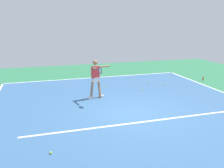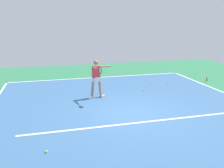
# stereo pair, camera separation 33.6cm
# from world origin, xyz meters

# --- Properties ---
(ground_plane) EXTENTS (22.30, 22.30, 0.00)m
(ground_plane) POSITION_xyz_m (0.00, 0.00, 0.00)
(ground_plane) COLOR #2D754C
(court_surface) EXTENTS (10.81, 12.59, 0.00)m
(court_surface) POSITION_xyz_m (0.00, 0.00, 0.00)
(court_surface) COLOR #38608E
(court_surface) RESTS_ON ground_plane
(court_line_baseline_near) EXTENTS (10.81, 0.10, 0.01)m
(court_line_baseline_near) POSITION_xyz_m (0.00, -6.24, 0.00)
(court_line_baseline_near) COLOR white
(court_line_baseline_near) RESTS_ON ground_plane
(court_line_service) EXTENTS (8.10, 0.10, 0.01)m
(court_line_service) POSITION_xyz_m (0.00, 0.93, 0.00)
(court_line_service) COLOR white
(court_line_service) RESTS_ON ground_plane
(court_line_centre_mark) EXTENTS (0.10, 0.30, 0.01)m
(court_line_centre_mark) POSITION_xyz_m (0.00, -6.04, 0.00)
(court_line_centre_mark) COLOR white
(court_line_centre_mark) RESTS_ON ground_plane
(tennis_player) EXTENTS (1.12, 1.26, 1.77)m
(tennis_player) POSITION_xyz_m (0.88, -2.21, 1.02)
(tennis_player) COLOR #9E7051
(tennis_player) RESTS_ON ground_plane
(tennis_ball_by_sideline) EXTENTS (0.07, 0.07, 0.07)m
(tennis_ball_by_sideline) POSITION_xyz_m (-1.64, -2.79, 0.03)
(tennis_ball_by_sideline) COLOR yellow
(tennis_ball_by_sideline) RESTS_ON ground_plane
(tennis_ball_by_baseline) EXTENTS (0.07, 0.07, 0.07)m
(tennis_ball_by_baseline) POSITION_xyz_m (-2.59, -4.02, 0.03)
(tennis_ball_by_baseline) COLOR yellow
(tennis_ball_by_baseline) RESTS_ON ground_plane
(tennis_ball_near_service_line) EXTENTS (0.07, 0.07, 0.07)m
(tennis_ball_near_service_line) POSITION_xyz_m (3.13, 2.16, 0.03)
(tennis_ball_near_service_line) COLOR #C6E53D
(tennis_ball_near_service_line) RESTS_ON ground_plane
(tennis_ball_centre_court) EXTENTS (0.07, 0.07, 0.07)m
(tennis_ball_centre_court) POSITION_xyz_m (-3.33, -3.44, 0.03)
(tennis_ball_centre_court) COLOR #C6E53D
(tennis_ball_centre_court) RESTS_ON ground_plane
(tennis_ball_near_player) EXTENTS (0.07, 0.07, 0.07)m
(tennis_ball_near_player) POSITION_xyz_m (-0.03, -3.88, 0.03)
(tennis_ball_near_player) COLOR #CCE033
(tennis_ball_near_player) RESTS_ON ground_plane
(water_bottle) EXTENTS (0.07, 0.07, 0.22)m
(water_bottle) POSITION_xyz_m (-6.05, -3.76, 0.11)
(water_bottle) COLOR #D84C1E
(water_bottle) RESTS_ON ground_plane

